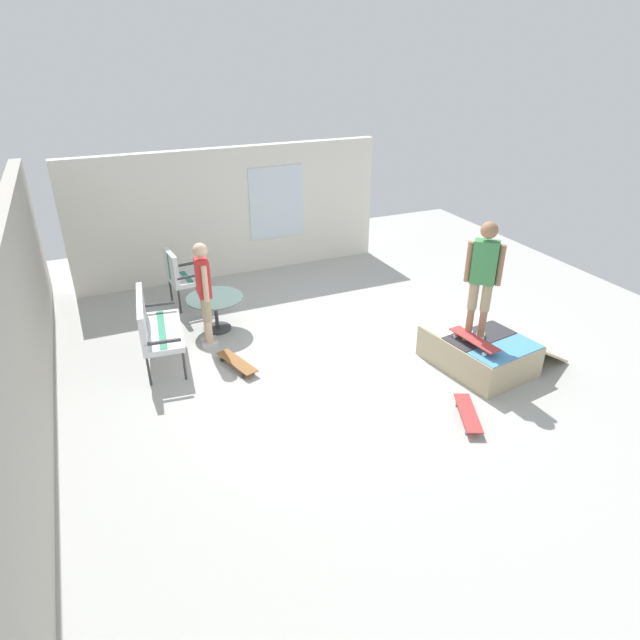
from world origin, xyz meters
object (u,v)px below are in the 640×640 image
Objects in this scene: skate_ramp at (479,350)px; skateboard_by_bench at (237,362)px; person_watching at (204,288)px; skateboard_on_ramp at (474,340)px; patio_table at (216,307)px; skateboard_spare at (468,413)px; person_skater at (483,273)px; patio_chair_near_house at (179,273)px; patio_bench at (153,325)px.

skateboard_by_bench is (1.32, 3.21, -0.16)m from skate_ramp.
person_watching is 1.99× the size of skateboard_on_ramp.
skateboard_on_ramp is at bearing -133.93° from patio_table.
skateboard_spare is 1.13m from skateboard_on_ramp.
skate_ramp is at bearing -122.54° from person_watching.
skateboard_by_bench is 3.32m from skateboard_on_ramp.
person_skater is at bearing -38.60° from skateboard_spare.
patio_chair_near_house is 5.38m from skateboard_spare.
patio_bench is at bearing 64.36° from person_skater.
skate_ramp is 0.48m from skateboard_on_ramp.
patio_table is 1.10× the size of skateboard_on_ramp.
skate_ramp is 2.31× the size of skateboard_on_ramp.
person_skater is (-3.72, -3.36, 0.84)m from patio_chair_near_house.
skateboard_by_bench is (-2.38, -0.30, -0.53)m from patio_chair_near_house.
patio_table is 0.54× the size of person_skater.
person_skater is at bearing -38.89° from skateboard_on_ramp.
skate_ramp is 1.44× the size of patio_bench.
person_watching is at bearing 55.95° from person_skater.
patio_bench is at bearing 58.79° from skateboard_by_bench.
skate_ramp is at bearing -136.47° from patio_chair_near_house.
person_watching is (-1.52, -0.10, 0.33)m from patio_chair_near_house.
skateboard_by_bench is (-0.61, -1.01, -0.53)m from patio_bench.
patio_chair_near_house is 1.56m from person_watching.
skateboard_by_bench is (-0.86, -0.19, -0.86)m from person_watching.
patio_table is 0.55× the size of person_watching.
skateboard_on_ramp is at bearing -118.42° from patio_bench.
skateboard_on_ramp is at bearing -38.54° from skateboard_spare.
skateboard_spare is (-3.57, -2.25, -0.32)m from patio_table.
patio_table is at bearing 50.92° from skate_ramp.
patio_table is 0.71m from person_watching.
patio_bench is 1.91m from patio_chair_near_house.
person_skater reaches higher than patio_bench.
person_watching is 0.97× the size of person_skater.
skateboard_by_bench is 1.01× the size of skateboard_on_ramp.
person_watching reaches higher than skateboard_on_ramp.
person_watching reaches higher than patio_chair_near_house.
patio_chair_near_house reaches higher than skateboard_on_ramp.
skateboard_by_bench is at bearing 62.58° from skateboard_on_ramp.
skateboard_by_bench is (1.34, 3.06, -1.37)m from person_skater.
patio_bench is 1.60× the size of skateboard_on_ramp.
patio_chair_near_house is (1.77, -0.71, -0.00)m from patio_bench.
patio_chair_near_house is 1.25× the size of skateboard_on_ramp.
skateboard_on_ramp reaches higher than skateboard_by_bench.
skate_ramp is 5.11m from patio_chair_near_house.
skate_ramp is 1.85× the size of patio_chair_near_house.
patio_chair_near_house reaches higher than patio_table.
patio_bench is at bearing 65.45° from skate_ramp.
person_skater is (-1.95, -4.07, 0.84)m from patio_bench.
patio_chair_near_house is 0.61× the size of person_skater.
person_watching is 2.01× the size of skateboard_spare.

